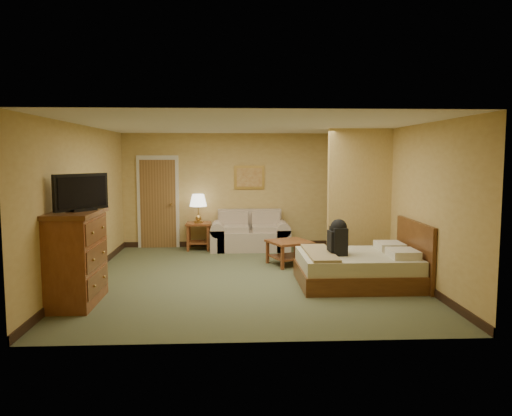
{
  "coord_description": "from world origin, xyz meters",
  "views": [
    {
      "loc": [
        -0.28,
        -8.42,
        2.09
      ],
      "look_at": [
        0.16,
        0.6,
        1.14
      ],
      "focal_mm": 35.0,
      "sensor_mm": 36.0,
      "label": 1
    }
  ],
  "objects": [
    {
      "name": "floor",
      "position": [
        0.0,
        0.0,
        0.0
      ],
      "size": [
        6.0,
        6.0,
        0.0
      ],
      "primitive_type": "plane",
      "color": "#505738",
      "rests_on": "ground"
    },
    {
      "name": "door",
      "position": [
        -1.95,
        2.96,
        1.03
      ],
      "size": [
        0.94,
        0.16,
        2.1
      ],
      "color": "beige",
      "rests_on": "floor"
    },
    {
      "name": "coffee_table",
      "position": [
        0.82,
        0.97,
        0.34
      ],
      "size": [
        0.95,
        0.95,
        0.47
      ],
      "rotation": [
        0.0,
        0.0,
        0.38
      ],
      "color": "brown",
      "rests_on": "floor"
    },
    {
      "name": "right_wall",
      "position": [
        2.75,
        0.0,
        1.3
      ],
      "size": [
        0.02,
        6.0,
        2.6
      ],
      "primitive_type": "cube",
      "color": "tan",
      "rests_on": "floor"
    },
    {
      "name": "ceiling",
      "position": [
        0.0,
        0.0,
        2.6
      ],
      "size": [
        6.0,
        6.0,
        0.0
      ],
      "primitive_type": "plane",
      "rotation": [
        3.14,
        0.0,
        0.0
      ],
      "color": "white",
      "rests_on": "back_wall"
    },
    {
      "name": "bed",
      "position": [
        1.82,
        -0.52,
        0.28
      ],
      "size": [
        1.93,
        1.6,
        1.03
      ],
      "color": "#532B13",
      "rests_on": "floor"
    },
    {
      "name": "back_wall",
      "position": [
        0.0,
        3.0,
        1.3
      ],
      "size": [
        5.5,
        0.02,
        2.6
      ],
      "primitive_type": "cube",
      "color": "tan",
      "rests_on": "floor"
    },
    {
      "name": "backpack",
      "position": [
        1.44,
        -0.58,
        0.81
      ],
      "size": [
        0.27,
        0.35,
        0.58
      ],
      "rotation": [
        0.0,
        0.0,
        0.08
      ],
      "color": "black",
      "rests_on": "bed"
    },
    {
      "name": "baseboard",
      "position": [
        0.0,
        2.99,
        0.06
      ],
      "size": [
        5.5,
        0.02,
        0.12
      ],
      "primitive_type": "cube",
      "color": "black",
      "rests_on": "floor"
    },
    {
      "name": "partition",
      "position": [
        2.15,
        0.93,
        1.3
      ],
      "size": [
        1.2,
        0.15,
        2.6
      ],
      "primitive_type": "cube",
      "color": "tan",
      "rests_on": "floor"
    },
    {
      "name": "left_wall",
      "position": [
        -2.75,
        0.0,
        1.3
      ],
      "size": [
        0.02,
        6.0,
        2.6
      ],
      "primitive_type": "cube",
      "color": "tan",
      "rests_on": "floor"
    },
    {
      "name": "table_lamp",
      "position": [
        -1.02,
        2.65,
        1.09
      ],
      "size": [
        0.39,
        0.39,
        0.64
      ],
      "color": "#AE8640",
      "rests_on": "side_table"
    },
    {
      "name": "dresser",
      "position": [
        -2.48,
        -1.38,
        0.67
      ],
      "size": [
        0.65,
        1.24,
        1.33
      ],
      "color": "brown",
      "rests_on": "floor"
    },
    {
      "name": "side_table",
      "position": [
        -1.02,
        2.65,
        0.4
      ],
      "size": [
        0.55,
        0.55,
        0.6
      ],
      "color": "brown",
      "rests_on": "floor"
    },
    {
      "name": "loveseat",
      "position": [
        0.13,
        2.57,
        0.29
      ],
      "size": [
        1.75,
        0.81,
        0.89
      ],
      "color": "tan",
      "rests_on": "floor"
    },
    {
      "name": "tv",
      "position": [
        -2.38,
        -1.38,
        1.57
      ],
      "size": [
        0.58,
        0.7,
        0.52
      ],
      "rotation": [
        0.0,
        0.0,
        -0.68
      ],
      "color": "black",
      "rests_on": "dresser"
    },
    {
      "name": "wall_picture",
      "position": [
        0.13,
        2.97,
        1.6
      ],
      "size": [
        0.69,
        0.04,
        0.54
      ],
      "color": "#B78E3F",
      "rests_on": "back_wall"
    }
  ]
}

